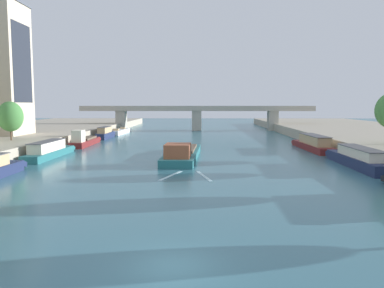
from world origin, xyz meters
The scene contains 11 objects.
ground_plane centered at (0.00, 0.00, 0.00)m, with size 400.00×400.00×0.00m, color #386B7A.
barge_midriver centered at (-1.35, 36.73, 0.82)m, with size 5.17×20.54×2.73m.
wake_behind_barge centered at (-0.15, 23.52, 0.01)m, with size 5.59×6.03×0.03m.
moored_boat_left_end centered at (-20.83, 37.86, 1.03)m, with size 2.52×15.24×2.46m.
moored_boat_left_far centered at (-20.50, 54.18, 0.92)m, with size 2.74×14.63×3.18m.
moored_boat_left_near centered at (-20.44, 69.68, 1.12)m, with size 2.15×10.82×2.68m.
moored_boat_left_midway centered at (-20.06, 84.00, 0.59)m, with size 3.07×15.67×2.23m.
moored_boat_right_downstream centered at (20.74, 30.07, 1.05)m, with size 2.78×16.39×2.49m.
moored_boat_right_near centered at (20.32, 48.14, 1.08)m, with size 3.23×17.00×2.59m.
tree_left_second centered at (-28.45, 42.15, 5.82)m, with size 3.92×3.92×6.07m.
bridge_far centered at (0.00, 98.33, 4.74)m, with size 69.25×4.40×7.27m.
Camera 1 is at (1.33, -17.88, 7.70)m, focal length 36.40 mm.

